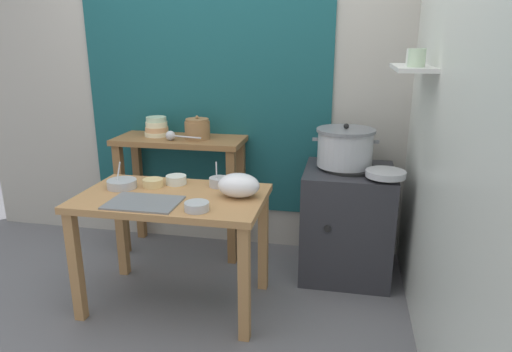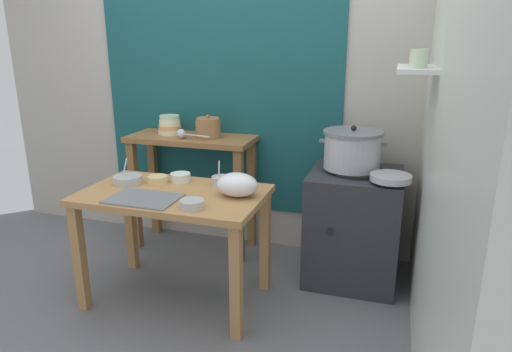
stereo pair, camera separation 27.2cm
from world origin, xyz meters
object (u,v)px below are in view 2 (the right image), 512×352
Objects in this scene: prep_table at (174,209)px; steamer_pot at (352,150)px; back_shelf_table at (192,165)px; clay_pot at (208,128)px; stove_block at (353,225)px; prep_bowl_2 at (157,179)px; prep_bowl_4 at (222,180)px; bowl_stack_enamel at (170,125)px; wide_pan at (391,178)px; prep_bowl_0 at (192,204)px; plastic_bag at (237,185)px; ladle at (183,134)px; prep_bowl_3 at (180,177)px; serving_tray at (143,199)px; prep_bowl_1 at (128,179)px.

steamer_pot is (0.99, 0.63, 0.30)m from prep_table.
back_shelf_table is 5.22× the size of clay_pot.
prep_bowl_2 is at bearing -157.81° from stove_block.
prep_bowl_2 is at bearing -167.61° from prep_bowl_4.
stove_block is 1.56m from bowl_stack_enamel.
prep_bowl_4 is (-0.76, -0.42, -0.16)m from steamer_pot.
prep_bowl_2 is (0.05, -0.62, 0.07)m from back_shelf_table.
bowl_stack_enamel is at bearing 167.99° from wide_pan.
prep_bowl_0 is (-0.76, -0.85, -0.16)m from steamer_pot.
plastic_bag is at bearing -155.88° from wide_pan.
ladle reaches higher than stove_block.
prep_table is at bearing -173.68° from plastic_bag.
back_shelf_table is 0.94m from plastic_bag.
stove_block is 1.21m from prep_bowl_3.
prep_bowl_3 is at bearing -157.56° from steamer_pot.
prep_table is 1.33m from wide_pan.
prep_table is 2.75× the size of serving_tray.
back_shelf_table is 1.29m from stove_block.
prep_bowl_4 is at bearing -59.78° from clay_pot.
prep_bowl_3 is (0.19, -0.44, -0.18)m from ladle.
back_shelf_table is at bearing 174.06° from stove_block.
bowl_stack_enamel reaches higher than prep_bowl_2.
serving_tray is at bearing -130.87° from prep_bowl_4.
clay_pot is 1.37× the size of prep_bowl_0.
prep_bowl_1 is (-0.25, 0.24, 0.02)m from serving_tray.
serving_tray is (-1.13, -0.78, 0.34)m from stove_block.
back_shelf_table reaches higher than prep_bowl_3.
prep_bowl_4 is (-0.80, -0.40, 0.37)m from stove_block.
prep_bowl_3 reaches higher than prep_bowl_2.
prep_bowl_4 is at bearing 1.57° from prep_bowl_3.
prep_bowl_4 is at bearing 89.48° from prep_bowl_0.
prep_bowl_0 is 0.51m from prep_bowl_3.
wide_pan is at bearing -12.01° from bowl_stack_enamel.
back_shelf_table is 5.34× the size of prep_bowl_1.
ladle is 0.70× the size of serving_tray.
prep_bowl_3 is (0.05, 0.38, 0.03)m from serving_tray.
prep_bowl_2 is (0.18, 0.06, -0.00)m from prep_bowl_1.
clay_pot is at bearing 95.99° from prep_table.
serving_tray is (0.12, -0.91, 0.05)m from back_shelf_table.
serving_tray is 2.98× the size of prep_bowl_0.
back_shelf_table is at bearing 94.49° from prep_bowl_2.
clay_pot is at bearing 173.31° from stove_block.
back_shelf_table is 0.70m from prep_bowl_4.
prep_table is 0.34m from prep_bowl_0.
bowl_stack_enamel is 0.74× the size of plastic_bag.
steamer_pot reaches higher than prep_bowl_2.
back_shelf_table is 7.16× the size of prep_bowl_0.
bowl_stack_enamel is at bearing 138.66° from prep_bowl_4.
steamer_pot reaches higher than back_shelf_table.
prep_table is 0.78m from back_shelf_table.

